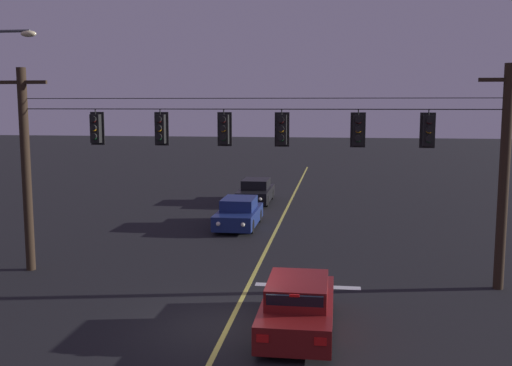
{
  "coord_description": "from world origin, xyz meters",
  "views": [
    {
      "loc": [
        2.8,
        -14.85,
        5.84
      ],
      "look_at": [
        0.0,
        5.35,
        3.12
      ],
      "focal_mm": 41.69,
      "sensor_mm": 36.0,
      "label": 1
    }
  ],
  "objects_px": {
    "traffic_light_far_right": "(428,130)",
    "car_waiting_near_lane": "(298,306)",
    "traffic_light_centre": "(224,129)",
    "traffic_light_rightmost": "(358,130)",
    "car_oncoming_trailing": "(256,192)",
    "traffic_light_left_inner": "(160,129)",
    "traffic_light_leftmost": "(96,128)",
    "traffic_light_right_inner": "(282,130)",
    "car_oncoming_lead": "(239,213)"
  },
  "relations": [
    {
      "from": "traffic_light_leftmost",
      "to": "traffic_light_rightmost",
      "type": "relative_size",
      "value": 1.0
    },
    {
      "from": "car_waiting_near_lane",
      "to": "traffic_light_centre",
      "type": "bearing_deg",
      "value": 122.23
    },
    {
      "from": "traffic_light_rightmost",
      "to": "car_waiting_near_lane",
      "type": "distance_m",
      "value": 6.39
    },
    {
      "from": "traffic_light_left_inner",
      "to": "car_oncoming_lead",
      "type": "distance_m",
      "value": 9.51
    },
    {
      "from": "traffic_light_left_inner",
      "to": "traffic_light_rightmost",
      "type": "distance_m",
      "value": 6.5
    },
    {
      "from": "traffic_light_centre",
      "to": "car_oncoming_trailing",
      "type": "height_order",
      "value": "traffic_light_centre"
    },
    {
      "from": "traffic_light_rightmost",
      "to": "traffic_light_centre",
      "type": "bearing_deg",
      "value": 180.0
    },
    {
      "from": "car_oncoming_lead",
      "to": "car_oncoming_trailing",
      "type": "height_order",
      "value": "same"
    },
    {
      "from": "traffic_light_centre",
      "to": "traffic_light_far_right",
      "type": "xyz_separation_m",
      "value": [
        6.51,
        0.0,
        0.0
      ]
    },
    {
      "from": "traffic_light_left_inner",
      "to": "traffic_light_right_inner",
      "type": "distance_m",
      "value": 4.05
    },
    {
      "from": "traffic_light_left_inner",
      "to": "car_oncoming_trailing",
      "type": "xyz_separation_m",
      "value": [
        1.06,
        15.51,
        -4.37
      ]
    },
    {
      "from": "traffic_light_leftmost",
      "to": "traffic_light_left_inner",
      "type": "distance_m",
      "value": 2.26
    },
    {
      "from": "traffic_light_leftmost",
      "to": "car_waiting_near_lane",
      "type": "distance_m",
      "value": 9.48
    },
    {
      "from": "car_waiting_near_lane",
      "to": "car_oncoming_lead",
      "type": "distance_m",
      "value": 13.26
    },
    {
      "from": "traffic_light_rightmost",
      "to": "traffic_light_far_right",
      "type": "xyz_separation_m",
      "value": [
        2.17,
        0.0,
        0.0
      ]
    },
    {
      "from": "traffic_light_leftmost",
      "to": "traffic_light_rightmost",
      "type": "distance_m",
      "value": 8.75
    },
    {
      "from": "traffic_light_far_right",
      "to": "car_oncoming_trailing",
      "type": "height_order",
      "value": "traffic_light_far_right"
    },
    {
      "from": "traffic_light_right_inner",
      "to": "traffic_light_rightmost",
      "type": "distance_m",
      "value": 2.44
    },
    {
      "from": "traffic_light_far_right",
      "to": "traffic_light_centre",
      "type": "bearing_deg",
      "value": 180.0
    },
    {
      "from": "traffic_light_rightmost",
      "to": "car_oncoming_trailing",
      "type": "height_order",
      "value": "traffic_light_rightmost"
    },
    {
      "from": "traffic_light_leftmost",
      "to": "traffic_light_left_inner",
      "type": "xyz_separation_m",
      "value": [
        2.26,
        0.0,
        0.0
      ]
    },
    {
      "from": "car_oncoming_trailing",
      "to": "traffic_light_left_inner",
      "type": "bearing_deg",
      "value": -93.91
    },
    {
      "from": "traffic_light_rightmost",
      "to": "car_oncoming_lead",
      "type": "bearing_deg",
      "value": 122.23
    },
    {
      "from": "car_waiting_near_lane",
      "to": "car_oncoming_lead",
      "type": "xyz_separation_m",
      "value": [
        -3.69,
        12.74,
        -0.0
      ]
    },
    {
      "from": "traffic_light_centre",
      "to": "traffic_light_rightmost",
      "type": "bearing_deg",
      "value": 0.0
    },
    {
      "from": "traffic_light_leftmost",
      "to": "traffic_light_centre",
      "type": "bearing_deg",
      "value": 0.0
    },
    {
      "from": "traffic_light_right_inner",
      "to": "car_oncoming_lead",
      "type": "relative_size",
      "value": 0.28
    },
    {
      "from": "traffic_light_leftmost",
      "to": "traffic_light_left_inner",
      "type": "relative_size",
      "value": 1.0
    },
    {
      "from": "traffic_light_centre",
      "to": "traffic_light_rightmost",
      "type": "height_order",
      "value": "same"
    },
    {
      "from": "car_waiting_near_lane",
      "to": "car_oncoming_lead",
      "type": "height_order",
      "value": "same"
    },
    {
      "from": "traffic_light_centre",
      "to": "traffic_light_right_inner",
      "type": "relative_size",
      "value": 1.0
    },
    {
      "from": "traffic_light_far_right",
      "to": "car_waiting_near_lane",
      "type": "distance_m",
      "value": 7.24
    },
    {
      "from": "traffic_light_centre",
      "to": "traffic_light_right_inner",
      "type": "distance_m",
      "value": 1.9
    },
    {
      "from": "traffic_light_leftmost",
      "to": "car_oncoming_lead",
      "type": "bearing_deg",
      "value": 67.34
    },
    {
      "from": "traffic_light_left_inner",
      "to": "traffic_light_centre",
      "type": "xyz_separation_m",
      "value": [
        2.15,
        0.0,
        0.0
      ]
    },
    {
      "from": "traffic_light_left_inner",
      "to": "car_oncoming_lead",
      "type": "bearing_deg",
      "value": 81.62
    },
    {
      "from": "traffic_light_right_inner",
      "to": "traffic_light_far_right",
      "type": "distance_m",
      "value": 4.61
    },
    {
      "from": "car_waiting_near_lane",
      "to": "car_oncoming_trailing",
      "type": "xyz_separation_m",
      "value": [
        -3.86,
        19.9,
        -0.0
      ]
    },
    {
      "from": "traffic_light_left_inner",
      "to": "traffic_light_far_right",
      "type": "relative_size",
      "value": 1.0
    },
    {
      "from": "traffic_light_left_inner",
      "to": "car_oncoming_trailing",
      "type": "relative_size",
      "value": 0.28
    },
    {
      "from": "traffic_light_far_right",
      "to": "car_oncoming_lead",
      "type": "distance_m",
      "value": 12.0
    },
    {
      "from": "traffic_light_rightmost",
      "to": "car_waiting_near_lane",
      "type": "bearing_deg",
      "value": -109.78
    },
    {
      "from": "traffic_light_left_inner",
      "to": "traffic_light_rightmost",
      "type": "relative_size",
      "value": 1.0
    },
    {
      "from": "traffic_light_rightmost",
      "to": "car_oncoming_lead",
      "type": "distance_m",
      "value": 10.8
    },
    {
      "from": "traffic_light_right_inner",
      "to": "car_oncoming_lead",
      "type": "height_order",
      "value": "traffic_light_right_inner"
    },
    {
      "from": "car_waiting_near_lane",
      "to": "car_oncoming_trailing",
      "type": "distance_m",
      "value": 20.27
    },
    {
      "from": "traffic_light_leftmost",
      "to": "car_waiting_near_lane",
      "type": "relative_size",
      "value": 0.28
    },
    {
      "from": "traffic_light_leftmost",
      "to": "traffic_light_far_right",
      "type": "height_order",
      "value": "same"
    },
    {
      "from": "traffic_light_far_right",
      "to": "car_waiting_near_lane",
      "type": "relative_size",
      "value": 0.28
    },
    {
      "from": "traffic_light_leftmost",
      "to": "car_oncoming_trailing",
      "type": "height_order",
      "value": "traffic_light_leftmost"
    }
  ]
}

